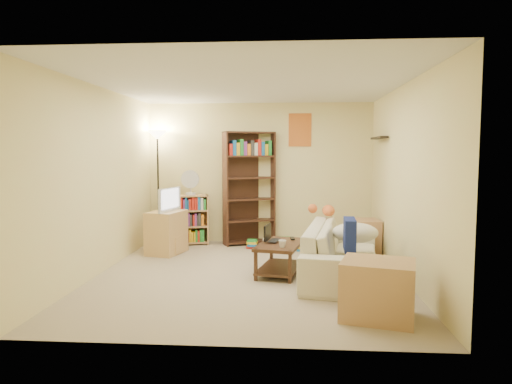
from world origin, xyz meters
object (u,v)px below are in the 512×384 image
television (166,200)px  desk_fan (190,182)px  sofa (342,250)px  tall_bookshelf (249,185)px  short_bookshelf (189,220)px  tabby_cat (326,210)px  end_cabinet (378,290)px  coffee_table (280,254)px  side_table (363,237)px  floor_lamp (158,154)px  tv_stand (166,232)px  mug (282,244)px  laptop (277,241)px

television → desk_fan: 0.77m
sofa → tall_bookshelf: (-1.40, 1.97, 0.72)m
tall_bookshelf → television: bearing=-168.5°
sofa → short_bookshelf: short_bookshelf is taller
tabby_cat → end_cabinet: tabby_cat is taller
coffee_table → tabby_cat: bearing=65.0°
tabby_cat → side_table: 0.88m
tabby_cat → tall_bookshelf: tall_bookshelf is taller
side_table → television: bearing=-176.7°
tall_bookshelf → floor_lamp: size_ratio=0.99×
sofa → side_table: 1.39m
side_table → tv_stand: bearing=-176.7°
end_cabinet → desk_fan: bearing=127.4°
tv_stand → short_bookshelf: short_bookshelf is taller
mug → tv_stand: (-1.88, 1.39, -0.12)m
tall_bookshelf → floor_lamp: (-1.63, 0.00, 0.55)m
mug → short_bookshelf: bearing=128.4°
laptop → side_table: (1.35, 1.22, -0.15)m
tv_stand → desk_fan: (0.25, 0.69, 0.77)m
tall_bookshelf → desk_fan: tall_bookshelf is taller
sofa → coffee_table: size_ratio=2.32×
tabby_cat → tv_stand: (-2.52, 0.21, -0.41)m
tabby_cat → sofa: bearing=-80.7°
floor_lamp → tall_bookshelf: bearing=-0.0°
laptop → mug: (0.07, -0.35, 0.03)m
tall_bookshelf → short_bookshelf: bearing=164.0°
short_bookshelf → tall_bookshelf: bearing=-10.6°
sofa → tabby_cat: bearing=18.6°
short_bookshelf → desk_fan: bearing=-58.8°
tv_stand → desk_fan: size_ratio=1.57×
tabby_cat → coffee_table: tabby_cat is taller
tabby_cat → short_bookshelf: short_bookshelf is taller
tabby_cat → television: size_ratio=0.80×
coffee_table → desk_fan: 2.55m
television → tv_stand: bearing=0.0°
tabby_cat → mug: (-0.64, -1.18, -0.29)m
laptop → tabby_cat: bearing=-29.1°
sofa → laptop: bearing=94.0°
short_bookshelf → coffee_table: bearing=-65.0°
mug → floor_lamp: (-2.25, 2.24, 1.14)m
sofa → tv_stand: size_ratio=3.48×
short_bookshelf → tv_stand: bearing=-122.3°
mug → television: bearing=143.5°
laptop → desk_fan: size_ratio=0.77×
television → short_bookshelf: bearing=-0.8°
mug → tall_bookshelf: tall_bookshelf is taller
laptop → tall_bookshelf: tall_bookshelf is taller
tv_stand → tall_bookshelf: size_ratio=0.34×
sofa → tall_bookshelf: tall_bookshelf is taller
tv_stand → floor_lamp: size_ratio=0.34×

